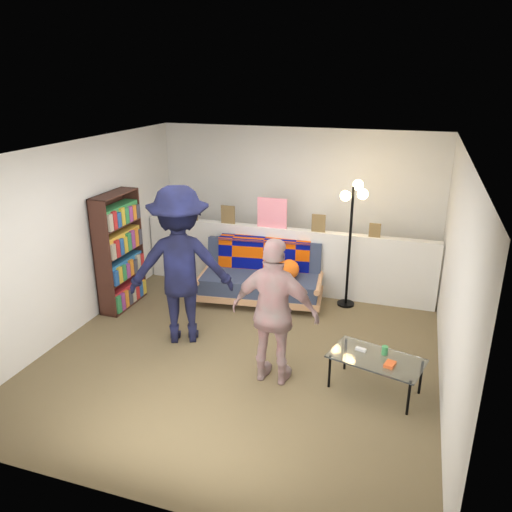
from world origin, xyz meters
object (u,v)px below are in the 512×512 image
(person_right, at_px, (275,313))
(bookshelf, at_px, (119,255))
(futon_sofa, at_px, (262,277))
(person_left, at_px, (181,266))
(floor_lamp, at_px, (353,219))
(coffee_table, at_px, (377,360))

(person_right, bearing_deg, bookshelf, -21.18)
(bookshelf, bearing_deg, futon_sofa, 22.75)
(person_left, bearing_deg, floor_lamp, -160.77)
(bookshelf, bearing_deg, floor_lamp, 18.24)
(coffee_table, distance_m, person_right, 1.16)
(coffee_table, xyz_separation_m, floor_lamp, (-0.58, 2.03, 0.92))
(bookshelf, distance_m, coffee_table, 3.83)
(floor_lamp, xyz_separation_m, person_right, (-0.49, -2.16, -0.48))
(person_left, distance_m, person_right, 1.46)
(futon_sofa, distance_m, person_left, 1.64)
(person_right, bearing_deg, futon_sofa, -66.46)
(futon_sofa, xyz_separation_m, bookshelf, (-1.86, -0.78, 0.41))
(bookshelf, xyz_separation_m, coffee_table, (3.67, -1.01, -0.40))
(futon_sofa, bearing_deg, coffee_table, -44.76)
(bookshelf, distance_m, person_right, 2.84)
(futon_sofa, bearing_deg, person_left, -113.52)
(bookshelf, relative_size, coffee_table, 1.58)
(coffee_table, relative_size, floor_lamp, 0.57)
(bookshelf, height_order, person_right, bookshelf)
(person_right, bearing_deg, coffee_table, -170.46)
(bookshelf, distance_m, floor_lamp, 3.29)
(coffee_table, bearing_deg, floor_lamp, 106.01)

